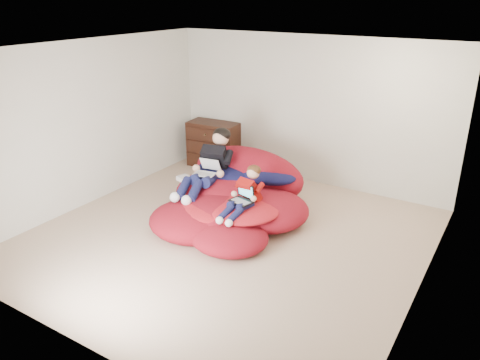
# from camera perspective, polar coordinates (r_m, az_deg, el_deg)

# --- Properties ---
(room_shell) EXTENTS (5.10, 5.10, 2.77)m
(room_shell) POSITION_cam_1_polar(r_m,az_deg,el_deg) (6.36, -1.54, -5.21)
(room_shell) COLOR tan
(room_shell) RESTS_ON ground
(dresser) EXTENTS (0.99, 0.58, 0.86)m
(dresser) POSITION_cam_1_polar(r_m,az_deg,el_deg) (8.94, -3.23, 4.36)
(dresser) COLOR black
(dresser) RESTS_ON ground
(beanbag_pile) EXTENTS (2.30, 2.42, 0.91)m
(beanbag_pile) POSITION_cam_1_polar(r_m,az_deg,el_deg) (7.01, -0.79, -2.13)
(beanbag_pile) COLOR maroon
(beanbag_pile) RESTS_ON ground
(cream_pillow) EXTENTS (0.40, 0.25, 0.25)m
(cream_pillow) POSITION_cam_1_polar(r_m,az_deg,el_deg) (7.69, -0.27, 2.97)
(cream_pillow) COLOR #ECE7CC
(cream_pillow) RESTS_ON beanbag_pile
(older_boy) EXTENTS (0.47, 1.27, 0.86)m
(older_boy) POSITION_cam_1_polar(r_m,az_deg,el_deg) (7.08, -3.67, 2.16)
(older_boy) COLOR black
(older_boy) RESTS_ON beanbag_pile
(younger_boy) EXTENTS (0.31, 0.90, 0.59)m
(younger_boy) POSITION_cam_1_polar(r_m,az_deg,el_deg) (6.36, 0.64, -1.50)
(younger_boy) COLOR #A7120E
(younger_boy) RESTS_ON beanbag_pile
(laptop_white) EXTENTS (0.35, 0.37, 0.21)m
(laptop_white) POSITION_cam_1_polar(r_m,az_deg,el_deg) (7.05, -4.04, 1.26)
(laptop_white) COLOR silver
(laptop_white) RESTS_ON older_boy
(laptop_black) EXTENTS (0.35, 0.32, 0.23)m
(laptop_black) POSITION_cam_1_polar(r_m,az_deg,el_deg) (6.33, 0.38, -2.03)
(laptop_black) COLOR black
(laptop_black) RESTS_ON younger_boy
(power_adapter) EXTENTS (0.22, 0.22, 0.07)m
(power_adapter) POSITION_cam_1_polar(r_m,az_deg,el_deg) (7.35, -6.85, 0.21)
(power_adapter) COLOR silver
(power_adapter) RESTS_ON beanbag_pile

